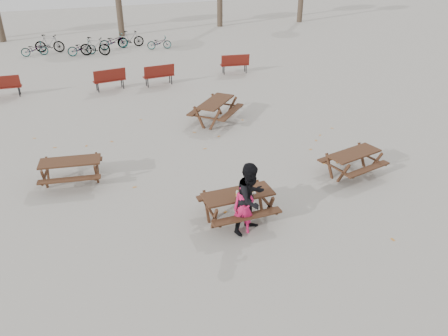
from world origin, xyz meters
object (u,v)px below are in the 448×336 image
object	(u,v)px
picnic_table_far	(216,111)
picnic_table_east	(353,163)
adult	(251,198)
child	(244,208)
soda_bottle	(237,194)
picnic_table_north	(72,172)
main_picnic_table	(238,200)
food_tray	(252,193)

from	to	relation	value
picnic_table_far	picnic_table_east	bearing A→B (deg)	-111.85
adult	child	bearing A→B (deg)	156.31
child	picnic_table_east	size ratio (longest dim) A/B	0.81
soda_bottle	picnic_table_north	bearing A→B (deg)	136.46
soda_bottle	adult	bearing A→B (deg)	-66.65
main_picnic_table	food_tray	xyz separation A→B (m)	(0.32, -0.13, 0.21)
main_picnic_table	soda_bottle	xyz separation A→B (m)	(-0.08, -0.12, 0.26)
main_picnic_table	picnic_table_far	bearing A→B (deg)	74.88
food_tray	picnic_table_far	distance (m)	6.81
soda_bottle	picnic_table_east	distance (m)	4.46
child	picnic_table_north	distance (m)	5.53
soda_bottle	picnic_table_east	size ratio (longest dim) A/B	0.10
adult	picnic_table_far	size ratio (longest dim) A/B	0.94
picnic_table_east	picnic_table_far	bearing A→B (deg)	102.06
soda_bottle	child	distance (m)	0.46
adult	soda_bottle	bearing A→B (deg)	86.95
soda_bottle	picnic_table_north	distance (m)	5.24
food_tray	picnic_table_east	bearing A→B (deg)	15.94
main_picnic_table	soda_bottle	bearing A→B (deg)	-122.02
picnic_table_far	child	bearing A→B (deg)	-150.35
picnic_table_east	child	bearing A→B (deg)	-172.20
child	food_tray	bearing A→B (deg)	67.74
picnic_table_north	picnic_table_far	distance (m)	6.39
picnic_table_east	picnic_table_north	distance (m)	8.45
adult	picnic_table_north	distance (m)	5.67
picnic_table_east	picnic_table_far	xyz separation A→B (m)	(-2.45, 5.53, 0.06)
main_picnic_table	picnic_table_far	size ratio (longest dim) A/B	0.92
child	picnic_table_north	size ratio (longest dim) A/B	0.79
child	adult	xyz separation A→B (m)	(0.18, 0.01, 0.24)
main_picnic_table	adult	distance (m)	0.65
food_tray	picnic_table_north	world-z (taller)	food_tray
picnic_table_east	picnic_table_north	world-z (taller)	picnic_table_north
picnic_table_east	adult	bearing A→B (deg)	-171.50
food_tray	picnic_table_far	world-z (taller)	picnic_table_far
main_picnic_table	food_tray	distance (m)	0.40
child	picnic_table_far	world-z (taller)	child
food_tray	picnic_table_far	size ratio (longest dim) A/B	0.09
picnic_table_east	soda_bottle	bearing A→B (deg)	-177.39
picnic_table_north	picnic_table_far	bearing A→B (deg)	37.55
adult	picnic_table_far	bearing A→B (deg)	50.39
main_picnic_table	food_tray	size ratio (longest dim) A/B	10.00
adult	picnic_table_far	distance (m)	7.27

